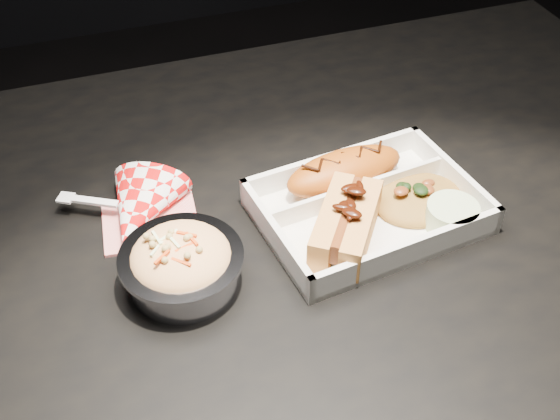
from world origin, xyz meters
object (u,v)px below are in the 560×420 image
object	(u,v)px
hotdog	(346,222)
fried_pastry	(345,171)
food_tray	(367,211)
napkin_fork	(139,210)
dining_table	(298,265)
foil_coleslaw_cup	(182,263)

from	to	relation	value
hotdog	fried_pastry	bearing A→B (deg)	13.70
food_tray	hotdog	world-z (taller)	hotdog
food_tray	hotdog	distance (m)	0.06
fried_pastry	hotdog	size ratio (longest dim) A/B	1.12
food_tray	napkin_fork	bearing A→B (deg)	155.24
dining_table	fried_pastry	world-z (taller)	fried_pastry
food_tray	foil_coleslaw_cup	distance (m)	0.23
hotdog	napkin_fork	bearing A→B (deg)	97.45
dining_table	foil_coleslaw_cup	bearing A→B (deg)	-157.75
food_tray	fried_pastry	xyz separation A→B (m)	(-0.01, 0.05, 0.02)
foil_coleslaw_cup	hotdog	bearing A→B (deg)	-0.09
hotdog	napkin_fork	world-z (taller)	napkin_fork
napkin_fork	hotdog	bearing A→B (deg)	1.48
foil_coleslaw_cup	fried_pastry	bearing A→B (deg)	21.18
dining_table	foil_coleslaw_cup	world-z (taller)	foil_coleslaw_cup
napkin_fork	fried_pastry	bearing A→B (deg)	23.27
hotdog	foil_coleslaw_cup	distance (m)	0.19
fried_pastry	napkin_fork	distance (m)	0.25
foil_coleslaw_cup	food_tray	bearing A→B (deg)	7.83
foil_coleslaw_cup	napkin_fork	size ratio (longest dim) A/B	0.82
foil_coleslaw_cup	dining_table	bearing A→B (deg)	22.25
foil_coleslaw_cup	napkin_fork	world-z (taller)	same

